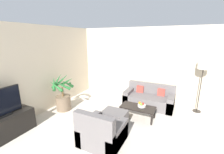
{
  "coord_description": "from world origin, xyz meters",
  "views": [
    {
      "loc": [
        0.56,
        0.94,
        2.33
      ],
      "look_at": [
        -1.68,
        5.44,
        1.0
      ],
      "focal_mm": 24.0,
      "sensor_mm": 36.0,
      "label": 1
    }
  ],
  "objects_px": {
    "potted_palm": "(63,97)",
    "coffee_table": "(138,108)",
    "floor_lamp": "(203,68)",
    "apple_red": "(143,104)",
    "ottoman": "(115,118)",
    "armchair": "(102,132)",
    "television": "(2,103)",
    "fruit_bowl": "(142,106)",
    "sofa_loveseat": "(149,99)",
    "orange_fruit": "(140,103)",
    "tv_console": "(7,126)",
    "apple_green": "(141,104)"
  },
  "relations": [
    {
      "from": "potted_palm",
      "to": "coffee_table",
      "type": "relative_size",
      "value": 1.2
    },
    {
      "from": "floor_lamp",
      "to": "apple_red",
      "type": "height_order",
      "value": "floor_lamp"
    },
    {
      "from": "floor_lamp",
      "to": "ottoman",
      "type": "distance_m",
      "value": 3.06
    },
    {
      "from": "potted_palm",
      "to": "armchair",
      "type": "height_order",
      "value": "potted_palm"
    },
    {
      "from": "television",
      "to": "fruit_bowl",
      "type": "height_order",
      "value": "television"
    },
    {
      "from": "sofa_loveseat",
      "to": "armchair",
      "type": "xyz_separation_m",
      "value": [
        -0.49,
        -2.43,
        0.02
      ]
    },
    {
      "from": "television",
      "to": "armchair",
      "type": "relative_size",
      "value": 0.92
    },
    {
      "from": "potted_palm",
      "to": "ottoman",
      "type": "bearing_deg",
      "value": -2.21
    },
    {
      "from": "orange_fruit",
      "to": "ottoman",
      "type": "height_order",
      "value": "orange_fruit"
    },
    {
      "from": "sofa_loveseat",
      "to": "coffee_table",
      "type": "relative_size",
      "value": 1.65
    },
    {
      "from": "potted_palm",
      "to": "apple_red",
      "type": "distance_m",
      "value": 2.56
    },
    {
      "from": "sofa_loveseat",
      "to": "fruit_bowl",
      "type": "distance_m",
      "value": 0.93
    },
    {
      "from": "ottoman",
      "to": "armchair",
      "type": "bearing_deg",
      "value": -86.13
    },
    {
      "from": "coffee_table",
      "to": "tv_console",
      "type": "bearing_deg",
      "value": -138.52
    },
    {
      "from": "fruit_bowl",
      "to": "apple_red",
      "type": "distance_m",
      "value": 0.07
    },
    {
      "from": "floor_lamp",
      "to": "apple_red",
      "type": "bearing_deg",
      "value": -142.0
    },
    {
      "from": "apple_green",
      "to": "armchair",
      "type": "relative_size",
      "value": 0.08
    },
    {
      "from": "apple_green",
      "to": "armchair",
      "type": "bearing_deg",
      "value": -108.53
    },
    {
      "from": "television",
      "to": "ottoman",
      "type": "distance_m",
      "value": 2.72
    },
    {
      "from": "apple_green",
      "to": "orange_fruit",
      "type": "height_order",
      "value": "same"
    },
    {
      "from": "potted_palm",
      "to": "apple_red",
      "type": "bearing_deg",
      "value": 14.97
    },
    {
      "from": "sofa_loveseat",
      "to": "orange_fruit",
      "type": "bearing_deg",
      "value": -95.11
    },
    {
      "from": "sofa_loveseat",
      "to": "tv_console",
      "type": "bearing_deg",
      "value": -129.24
    },
    {
      "from": "armchair",
      "to": "tv_console",
      "type": "bearing_deg",
      "value": -159.38
    },
    {
      "from": "tv_console",
      "to": "apple_green",
      "type": "bearing_deg",
      "value": 40.55
    },
    {
      "from": "floor_lamp",
      "to": "apple_green",
      "type": "relative_size",
      "value": 22.55
    },
    {
      "from": "apple_red",
      "to": "armchair",
      "type": "distance_m",
      "value": 1.61
    },
    {
      "from": "fruit_bowl",
      "to": "orange_fruit",
      "type": "relative_size",
      "value": 3.17
    },
    {
      "from": "coffee_table",
      "to": "apple_red",
      "type": "height_order",
      "value": "apple_red"
    },
    {
      "from": "floor_lamp",
      "to": "sofa_loveseat",
      "type": "bearing_deg",
      "value": -170.64
    },
    {
      "from": "potted_palm",
      "to": "ottoman",
      "type": "height_order",
      "value": "potted_palm"
    },
    {
      "from": "potted_palm",
      "to": "floor_lamp",
      "type": "bearing_deg",
      "value": 24.72
    },
    {
      "from": "potted_palm",
      "to": "coffee_table",
      "type": "distance_m",
      "value": 2.43
    },
    {
      "from": "sofa_loveseat",
      "to": "potted_palm",
      "type": "bearing_deg",
      "value": -147.3
    },
    {
      "from": "fruit_bowl",
      "to": "orange_fruit",
      "type": "height_order",
      "value": "orange_fruit"
    },
    {
      "from": "fruit_bowl",
      "to": "apple_red",
      "type": "height_order",
      "value": "apple_red"
    },
    {
      "from": "floor_lamp",
      "to": "orange_fruit",
      "type": "height_order",
      "value": "floor_lamp"
    },
    {
      "from": "coffee_table",
      "to": "orange_fruit",
      "type": "distance_m",
      "value": 0.17
    },
    {
      "from": "armchair",
      "to": "ottoman",
      "type": "bearing_deg",
      "value": 93.87
    },
    {
      "from": "apple_green",
      "to": "orange_fruit",
      "type": "distance_m",
      "value": 0.11
    },
    {
      "from": "coffee_table",
      "to": "fruit_bowl",
      "type": "relative_size",
      "value": 4.26
    },
    {
      "from": "sofa_loveseat",
      "to": "floor_lamp",
      "type": "height_order",
      "value": "floor_lamp"
    },
    {
      "from": "coffee_table",
      "to": "ottoman",
      "type": "distance_m",
      "value": 0.8
    },
    {
      "from": "television",
      "to": "apple_green",
      "type": "bearing_deg",
      "value": 40.59
    },
    {
      "from": "potted_palm",
      "to": "floor_lamp",
      "type": "height_order",
      "value": "floor_lamp"
    },
    {
      "from": "fruit_bowl",
      "to": "orange_fruit",
      "type": "bearing_deg",
      "value": 167.22
    },
    {
      "from": "orange_fruit",
      "to": "television",
      "type": "bearing_deg",
      "value": -137.67
    },
    {
      "from": "coffee_table",
      "to": "potted_palm",
      "type": "bearing_deg",
      "value": -166.06
    },
    {
      "from": "tv_console",
      "to": "ottoman",
      "type": "bearing_deg",
      "value": 37.2
    },
    {
      "from": "apple_green",
      "to": "ottoman",
      "type": "xyz_separation_m",
      "value": [
        -0.54,
        -0.66,
        -0.25
      ]
    }
  ]
}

